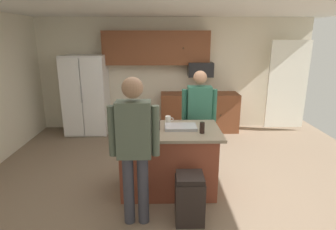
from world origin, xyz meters
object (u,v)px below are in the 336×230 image
Objects in this scene: refrigerator at (86,95)px; person_guest_by_door at (134,142)px; kitchen_island at (168,160)px; mug_ceramic_white at (168,120)px; person_guest_right at (199,114)px; tumbler_amber at (202,128)px; serving_tray at (181,127)px; glass_dark_ale at (158,125)px; trash_bin at (190,198)px; microwave_over_range at (200,69)px.

person_guest_by_door is (1.42, -3.33, 0.13)m from refrigerator.
mug_ceramic_white is at bearing 89.69° from kitchen_island.
person_guest_right reaches higher than mug_ceramic_white.
person_guest_right is 10.91× the size of tumbler_amber.
person_guest_by_door is at bearing -118.22° from kitchen_island.
person_guest_by_door reaches higher than serving_tray.
mug_ceramic_white is at bearing -51.73° from refrigerator.
refrigerator is 3.10m from glass_dark_ale.
mug_ceramic_white is (-0.51, -0.41, 0.03)m from person_guest_right.
trash_bin is at bearing -76.99° from mug_ceramic_white.
refrigerator reaches higher than person_guest_right.
refrigerator is 3.57m from tumbler_amber.
glass_dark_ale is 0.35m from mug_ceramic_white.
refrigerator is 3.63m from person_guest_by_door.
mug_ceramic_white is (-0.78, -2.42, -0.47)m from microwave_over_range.
microwave_over_range reaches higher than kitchen_island.
kitchen_island is 1.01m from person_guest_by_door.
glass_dark_ale is 0.92× the size of tumbler_amber.
glass_dark_ale is 0.32× the size of serving_tray.
trash_bin is at bearing -60.71° from person_guest_by_door.
person_guest_right reaches higher than kitchen_island.
person_guest_right reaches higher than trash_bin.
person_guest_right is (2.33, -1.89, 0.06)m from refrigerator.
person_guest_right is 13.27× the size of mug_ceramic_white.
person_guest_right is 11.81× the size of glass_dark_ale.
refrigerator is 1.24× the size of kitchen_island.
tumbler_amber reaches higher than glass_dark_ale.
person_guest_by_door is at bearing -145.74° from tumbler_amber.
tumbler_amber is (2.26, -2.76, 0.11)m from refrigerator.
microwave_over_range is 3.67m from trash_bin.
glass_dark_ale is 1.06m from trash_bin.
tumbler_amber reaches higher than serving_tray.
mug_ceramic_white is at bearing 123.81° from serving_tray.
glass_dark_ale is at bearing 8.89° from person_guest_by_door.
person_guest_right is at bearing 53.80° from kitchen_island.
microwave_over_range reaches higher than serving_tray.
trash_bin is at bearing 25.27° from person_guest_right.
mug_ceramic_white is (-0.44, 0.46, -0.02)m from tumbler_amber.
kitchen_island is at bearing 9.49° from glass_dark_ale.
tumbler_amber reaches higher than kitchen_island.
glass_dark_ale is (-0.66, -0.73, 0.04)m from person_guest_right.
refrigerator is 2.93m from mug_ceramic_white.
microwave_over_range reaches higher than mug_ceramic_white.
serving_tray is at bearing -8.07° from person_guest_by_door.
microwave_over_range is 3.68m from person_guest_by_door.
trash_bin is (2.05, -3.32, -0.59)m from refrigerator.
tumbler_amber is (0.44, -0.17, 0.53)m from kitchen_island.
microwave_over_range reaches higher than tumbler_amber.
glass_dark_ale is at bearing -57.47° from refrigerator.
person_guest_by_door reaches higher than tumbler_amber.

